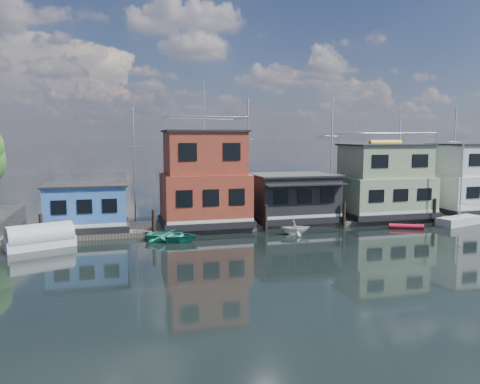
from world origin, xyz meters
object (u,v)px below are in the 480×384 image
object	(u,v)px
dinghy_white	(295,227)
red_kayak	(406,226)
day_sailer	(459,220)
dinghy_teal	(172,236)
houseboat_dark	(294,197)
houseboat_red	(205,180)
tarp_runabout	(40,238)
houseboat_green	(384,182)
houseboat_blue	(87,207)
houseboat_white	(474,179)

from	to	relation	value
dinghy_white	red_kayak	world-z (taller)	dinghy_white
day_sailer	dinghy_teal	distance (m)	25.25
houseboat_dark	houseboat_red	bearing A→B (deg)	179.86
houseboat_red	tarp_runabout	size ratio (longest dim) A/B	2.45
houseboat_green	tarp_runabout	bearing A→B (deg)	-172.26
houseboat_red	houseboat_green	xyz separation A→B (m)	(17.00, 0.00, -0.55)
day_sailer	tarp_runabout	bearing A→B (deg)	162.70
houseboat_blue	dinghy_white	xyz separation A→B (m)	(15.91, -4.48, -1.60)
houseboat_red	houseboat_dark	bearing A→B (deg)	-0.14
red_kayak	houseboat_red	bearing A→B (deg)	-172.00
red_kayak	dinghy_teal	size ratio (longest dim) A/B	0.72
houseboat_white	dinghy_white	xyz separation A→B (m)	(-20.59, -4.48, -2.94)
houseboat_blue	red_kayak	distance (m)	26.33
houseboat_white	red_kayak	world-z (taller)	houseboat_white
houseboat_dark	day_sailer	distance (m)	14.71
dinghy_white	red_kayak	distance (m)	9.93
houseboat_green	dinghy_white	bearing A→B (deg)	-157.07
tarp_runabout	day_sailer	world-z (taller)	day_sailer
dinghy_teal	tarp_runabout	bearing A→B (deg)	113.41
houseboat_blue	red_kayak	bearing A→B (deg)	-10.24
tarp_runabout	houseboat_blue	bearing A→B (deg)	32.47
tarp_runabout	dinghy_white	bearing A→B (deg)	-22.78
houseboat_blue	dinghy_white	distance (m)	16.61
red_kayak	dinghy_teal	world-z (taller)	dinghy_teal
houseboat_red	dinghy_white	xyz separation A→B (m)	(6.41, -4.48, -3.50)
houseboat_blue	dinghy_white	size ratio (longest dim) A/B	2.81
houseboat_dark	houseboat_white	world-z (taller)	houseboat_white
houseboat_dark	dinghy_white	world-z (taller)	houseboat_dark
houseboat_white	day_sailer	world-z (taller)	day_sailer
houseboat_blue	houseboat_dark	xyz separation A→B (m)	(17.50, -0.02, 0.21)
tarp_runabout	dinghy_white	size ratio (longest dim) A/B	2.12
houseboat_blue	tarp_runabout	xyz separation A→B (m)	(-2.93, -4.00, -1.52)
houseboat_dark	red_kayak	distance (m)	9.79
houseboat_dark	dinghy_white	xyz separation A→B (m)	(-1.59, -4.46, -1.82)
houseboat_blue	dinghy_teal	world-z (taller)	houseboat_blue
houseboat_green	tarp_runabout	world-z (taller)	houseboat_green
tarp_runabout	day_sailer	bearing A→B (deg)	-21.77
houseboat_white	dinghy_teal	world-z (taller)	houseboat_white
houseboat_white	tarp_runabout	xyz separation A→B (m)	(-39.43, -4.00, -2.85)
houseboat_green	red_kayak	bearing A→B (deg)	-98.14
houseboat_blue	houseboat_white	bearing A→B (deg)	0.00
houseboat_dark	day_sailer	xyz separation A→B (m)	(13.95, -4.25, -1.99)
houseboat_green	red_kayak	xyz separation A→B (m)	(-0.67, -4.67, -3.34)
houseboat_green	dinghy_white	distance (m)	11.87
houseboat_blue	houseboat_white	xyz separation A→B (m)	(36.50, 0.00, 1.33)
houseboat_red	day_sailer	bearing A→B (deg)	-11.01
houseboat_blue	red_kayak	world-z (taller)	houseboat_blue
houseboat_white	dinghy_white	world-z (taller)	houseboat_white
houseboat_white	tarp_runabout	bearing A→B (deg)	-174.21
houseboat_blue	tarp_runabout	distance (m)	5.19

